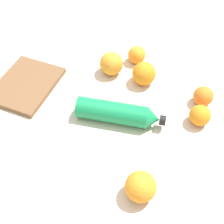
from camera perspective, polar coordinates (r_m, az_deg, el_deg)
The scene contains 9 objects.
ground_plane at distance 1.00m, azimuth -2.81°, elevation -1.69°, with size 2.40×2.40×0.00m, color beige.
water_bottle at distance 0.97m, azimuth 1.19°, elevation -0.20°, with size 0.17×0.27×0.07m.
orange_0 at distance 1.09m, azimuth 5.77°, elevation 6.89°, with size 0.08×0.08×0.08m, color orange.
orange_1 at distance 0.83m, azimuth 5.17°, elevation -13.27°, with size 0.08×0.08×0.08m, color orange.
orange_2 at distance 1.18m, azimuth 4.48°, elevation 10.22°, with size 0.06×0.06×0.06m, color orange.
orange_3 at distance 1.07m, azimuth 16.11°, elevation 2.76°, with size 0.06×0.06×0.06m, color orange.
orange_4 at distance 1.12m, azimuth -0.11°, elevation 8.70°, with size 0.08×0.08×0.08m, color orange.
orange_5 at distance 1.01m, azimuth 15.55°, elevation -0.60°, with size 0.07×0.07×0.07m, color orange.
cutting_board at distance 1.13m, azimuth -15.21°, elevation 4.77°, with size 0.24×0.19×0.02m, color brown.
Camera 1 is at (-0.46, -0.42, 0.78)m, focal length 50.79 mm.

